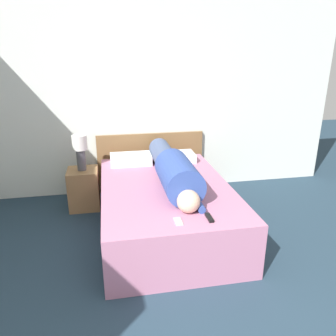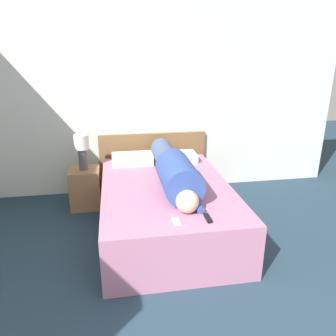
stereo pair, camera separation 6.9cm
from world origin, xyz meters
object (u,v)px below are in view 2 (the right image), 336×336
at_px(bed, 166,207).
at_px(pillow_near_headboard, 132,159).
at_px(pillow_second, 177,157).
at_px(tv_remote, 208,218).
at_px(person_lying, 174,170).
at_px(cell_phone, 176,221).
at_px(nightstand, 86,188).
at_px(table_lamp, 82,148).

relative_size(bed, pillow_near_headboard, 3.98).
bearing_deg(pillow_second, tv_remote, -91.45).
bearing_deg(person_lying, pillow_near_headboard, 117.67).
bearing_deg(pillow_second, cell_phone, -101.14).
bearing_deg(nightstand, tv_remote, -53.42).
xyz_separation_m(nightstand, pillow_second, (1.20, 0.04, 0.34)).
distance_m(person_lying, cell_phone, 0.87).
distance_m(bed, person_lying, 0.44).
relative_size(pillow_second, cell_phone, 3.80).
bearing_deg(pillow_second, pillow_near_headboard, 180.00).
xyz_separation_m(pillow_second, cell_phone, (-0.32, -1.62, -0.05)).
distance_m(tv_remote, cell_phone, 0.28).
bearing_deg(person_lying, nightstand, 144.56).
bearing_deg(bed, nightstand, 141.20).
bearing_deg(pillow_near_headboard, tv_remote, -71.20).
bearing_deg(pillow_near_headboard, person_lying, -62.33).
distance_m(table_lamp, person_lying, 1.25).
bearing_deg(tv_remote, nightstand, 126.58).
distance_m(pillow_near_headboard, pillow_second, 0.59).
bearing_deg(nightstand, pillow_near_headboard, 3.79).
xyz_separation_m(person_lying, pillow_near_headboard, (-0.40, 0.76, -0.10)).
xyz_separation_m(nightstand, person_lying, (1.02, -0.72, 0.45)).
height_order(table_lamp, person_lying, table_lamp).
distance_m(pillow_second, cell_phone, 1.65).
bearing_deg(person_lying, pillow_second, 76.21).
height_order(nightstand, person_lying, person_lying).
height_order(bed, table_lamp, table_lamp).
height_order(pillow_near_headboard, cell_phone, pillow_near_headboard).
distance_m(table_lamp, cell_phone, 1.82).
height_order(person_lying, cell_phone, person_lying).
bearing_deg(pillow_near_headboard, table_lamp, -176.21).
xyz_separation_m(nightstand, table_lamp, (0.00, 0.00, 0.53)).
bearing_deg(cell_phone, pillow_second, 78.86).
xyz_separation_m(pillow_near_headboard, cell_phone, (0.27, -1.62, -0.06)).
relative_size(bed, cell_phone, 15.93).
xyz_separation_m(table_lamp, tv_remote, (1.16, -1.57, -0.24)).
xyz_separation_m(bed, nightstand, (-0.93, 0.74, -0.01)).
relative_size(person_lying, tv_remote, 11.72).
bearing_deg(bed, pillow_near_headboard, 111.53).
relative_size(nightstand, person_lying, 0.29).
bearing_deg(nightstand, bed, -38.80).
bearing_deg(tv_remote, pillow_near_headboard, 108.80).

